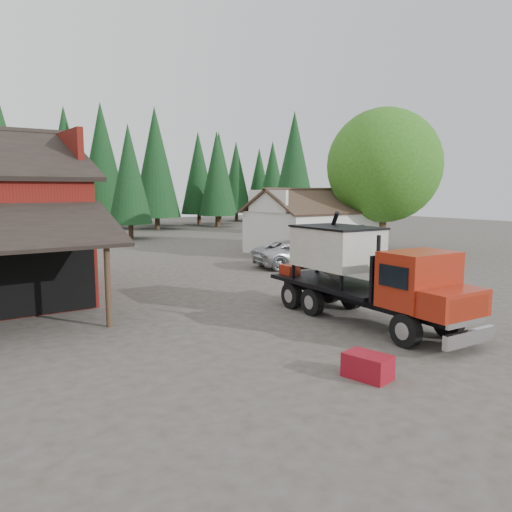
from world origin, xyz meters
TOP-DOWN VIEW (x-y plane):
  - ground at (0.00, 0.00)m, footprint 120.00×120.00m
  - farmhouse at (13.00, 13.00)m, footprint 8.60×6.42m
  - deciduous_tree at (17.01, 9.97)m, footprint 8.00×8.00m
  - conifer_backdrop at (0.00, 42.00)m, footprint 76.00×16.00m
  - near_pine_b at (6.00, 30.00)m, footprint 3.96×3.96m
  - near_pine_c at (22.00, 26.00)m, footprint 4.84×4.84m
  - feed_truck at (1.80, -2.31)m, footprint 2.69×8.39m
  - silver_car at (8.02, 8.42)m, footprint 6.01×3.64m
  - equip_box at (-2.01, -6.00)m, footprint 0.90×1.22m

SIDE VIEW (x-z plane):
  - ground at x=0.00m, z-range 0.00..0.00m
  - conifer_backdrop at x=0.00m, z-range -8.00..8.00m
  - equip_box at x=-2.01m, z-range 0.00..0.60m
  - silver_car at x=8.02m, z-range 0.00..1.56m
  - farmhouse at x=13.00m, z-range -0.66..3.99m
  - feed_truck at x=1.80m, z-range -0.12..3.61m
  - near_pine_b at x=6.00m, z-range 0.69..11.09m
  - deciduous_tree at x=17.01m, z-range 0.81..11.01m
  - near_pine_c at x=22.00m, z-range 0.69..13.09m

